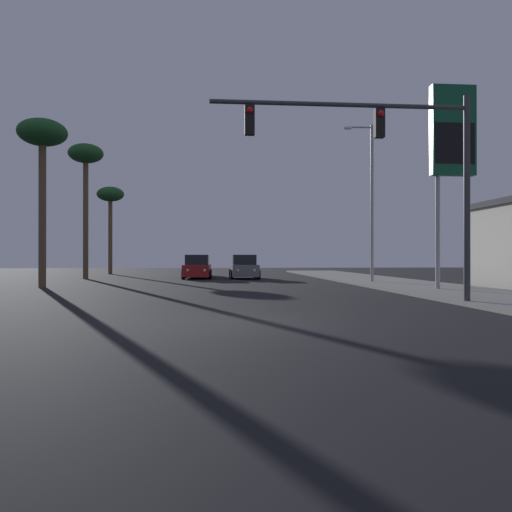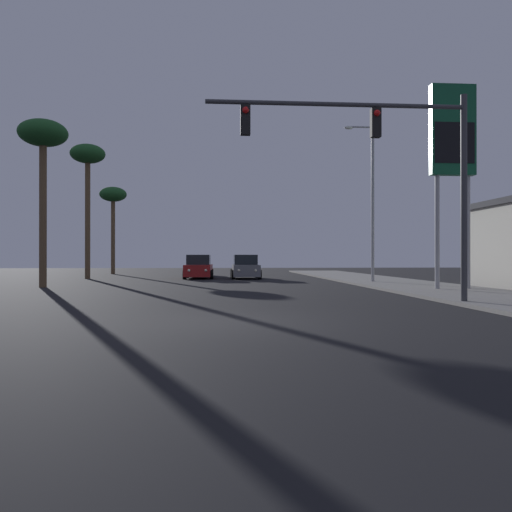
{
  "view_description": "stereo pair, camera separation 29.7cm",
  "coord_description": "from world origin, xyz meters",
  "px_view_note": "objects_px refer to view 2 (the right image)",
  "views": [
    {
      "loc": [
        -0.6,
        -11.56,
        1.49
      ],
      "look_at": [
        1.68,
        14.98,
        1.57
      ],
      "focal_mm": 35.0,
      "sensor_mm": 36.0,
      "label": 1
    },
    {
      "loc": [
        -0.3,
        -11.59,
        1.49
      ],
      "look_at": [
        1.68,
        14.98,
        1.57
      ],
      "focal_mm": 35.0,
      "sensor_mm": 36.0,
      "label": 2
    }
  ],
  "objects_px": {
    "street_lamp": "(370,194)",
    "traffic_light_mast": "(390,152)",
    "gas_station_sign": "(453,141)",
    "palm_tree_mid": "(88,162)",
    "palm_tree_near": "(43,142)",
    "car_white": "(199,267)",
    "car_grey": "(245,268)",
    "palm_tree_far": "(113,199)",
    "car_red": "(199,268)"
  },
  "relations": [
    {
      "from": "car_grey",
      "to": "palm_tree_near",
      "type": "bearing_deg",
      "value": 41.69
    },
    {
      "from": "palm_tree_mid",
      "to": "palm_tree_near",
      "type": "relative_size",
      "value": 1.12
    },
    {
      "from": "car_white",
      "to": "gas_station_sign",
      "type": "height_order",
      "value": "gas_station_sign"
    },
    {
      "from": "car_grey",
      "to": "street_lamp",
      "type": "distance_m",
      "value": 10.78
    },
    {
      "from": "palm_tree_near",
      "to": "car_red",
      "type": "bearing_deg",
      "value": 53.41
    },
    {
      "from": "car_red",
      "to": "street_lamp",
      "type": "distance_m",
      "value": 13.3
    },
    {
      "from": "car_red",
      "to": "traffic_light_mast",
      "type": "distance_m",
      "value": 21.79
    },
    {
      "from": "palm_tree_mid",
      "to": "palm_tree_near",
      "type": "height_order",
      "value": "palm_tree_mid"
    },
    {
      "from": "gas_station_sign",
      "to": "palm_tree_mid",
      "type": "bearing_deg",
      "value": 143.64
    },
    {
      "from": "gas_station_sign",
      "to": "palm_tree_far",
      "type": "bearing_deg",
      "value": 129.13
    },
    {
      "from": "gas_station_sign",
      "to": "palm_tree_mid",
      "type": "height_order",
      "value": "palm_tree_mid"
    },
    {
      "from": "car_white",
      "to": "gas_station_sign",
      "type": "bearing_deg",
      "value": 119.77
    },
    {
      "from": "gas_station_sign",
      "to": "palm_tree_mid",
      "type": "xyz_separation_m",
      "value": [
        -19.45,
        14.32,
        1.56
      ]
    },
    {
      "from": "street_lamp",
      "to": "palm_tree_far",
      "type": "bearing_deg",
      "value": 135.92
    },
    {
      "from": "palm_tree_mid",
      "to": "car_white",
      "type": "bearing_deg",
      "value": 32.71
    },
    {
      "from": "car_grey",
      "to": "palm_tree_mid",
      "type": "distance_m",
      "value": 13.3
    },
    {
      "from": "car_grey",
      "to": "palm_tree_far",
      "type": "height_order",
      "value": "palm_tree_far"
    },
    {
      "from": "street_lamp",
      "to": "palm_tree_mid",
      "type": "height_order",
      "value": "palm_tree_mid"
    },
    {
      "from": "car_white",
      "to": "traffic_light_mast",
      "type": "relative_size",
      "value": 0.53
    },
    {
      "from": "traffic_light_mast",
      "to": "street_lamp",
      "type": "bearing_deg",
      "value": 75.29
    },
    {
      "from": "car_white",
      "to": "traffic_light_mast",
      "type": "xyz_separation_m",
      "value": [
        6.92,
        -25.29,
        4.01
      ]
    },
    {
      "from": "street_lamp",
      "to": "palm_tree_mid",
      "type": "bearing_deg",
      "value": 156.94
    },
    {
      "from": "car_grey",
      "to": "palm_tree_near",
      "type": "xyz_separation_m",
      "value": [
        -10.64,
        -9.54,
        6.5
      ]
    },
    {
      "from": "car_white",
      "to": "palm_tree_far",
      "type": "xyz_separation_m",
      "value": [
        -7.87,
        5.16,
        6.02
      ]
    },
    {
      "from": "traffic_light_mast",
      "to": "gas_station_sign",
      "type": "height_order",
      "value": "gas_station_sign"
    },
    {
      "from": "gas_station_sign",
      "to": "palm_tree_near",
      "type": "relative_size",
      "value": 1.07
    },
    {
      "from": "car_white",
      "to": "street_lamp",
      "type": "distance_m",
      "value": 16.72
    },
    {
      "from": "street_lamp",
      "to": "traffic_light_mast",
      "type": "bearing_deg",
      "value": -104.71
    },
    {
      "from": "car_white",
      "to": "palm_tree_near",
      "type": "distance_m",
      "value": 17.7
    },
    {
      "from": "palm_tree_near",
      "to": "palm_tree_mid",
      "type": "bearing_deg",
      "value": 92.23
    },
    {
      "from": "palm_tree_far",
      "to": "gas_station_sign",
      "type": "bearing_deg",
      "value": -50.87
    },
    {
      "from": "palm_tree_mid",
      "to": "palm_tree_far",
      "type": "relative_size",
      "value": 1.2
    },
    {
      "from": "traffic_light_mast",
      "to": "gas_station_sign",
      "type": "bearing_deg",
      "value": 50.85
    },
    {
      "from": "traffic_light_mast",
      "to": "palm_tree_far",
      "type": "height_order",
      "value": "palm_tree_far"
    },
    {
      "from": "car_grey",
      "to": "palm_tree_mid",
      "type": "height_order",
      "value": "palm_tree_mid"
    },
    {
      "from": "car_white",
      "to": "car_red",
      "type": "relative_size",
      "value": 1.0
    },
    {
      "from": "traffic_light_mast",
      "to": "car_white",
      "type": "bearing_deg",
      "value": 105.31
    },
    {
      "from": "gas_station_sign",
      "to": "traffic_light_mast",
      "type": "bearing_deg",
      "value": -129.15
    },
    {
      "from": "traffic_light_mast",
      "to": "car_grey",
      "type": "bearing_deg",
      "value": 99.72
    },
    {
      "from": "traffic_light_mast",
      "to": "gas_station_sign",
      "type": "relative_size",
      "value": 0.91
    },
    {
      "from": "car_grey",
      "to": "palm_tree_near",
      "type": "relative_size",
      "value": 0.52
    },
    {
      "from": "car_grey",
      "to": "gas_station_sign",
      "type": "xyz_separation_m",
      "value": [
        8.42,
        -13.86,
        5.86
      ]
    },
    {
      "from": "palm_tree_far",
      "to": "car_white",
      "type": "bearing_deg",
      "value": -33.28
    },
    {
      "from": "car_grey",
      "to": "gas_station_sign",
      "type": "relative_size",
      "value": 0.48
    },
    {
      "from": "street_lamp",
      "to": "palm_tree_mid",
      "type": "distance_m",
      "value": 19.62
    },
    {
      "from": "car_red",
      "to": "palm_tree_mid",
      "type": "height_order",
      "value": "palm_tree_mid"
    },
    {
      "from": "traffic_light_mast",
      "to": "gas_station_sign",
      "type": "distance_m",
      "value": 8.12
    },
    {
      "from": "street_lamp",
      "to": "palm_tree_mid",
      "type": "xyz_separation_m",
      "value": [
        -17.83,
        7.59,
        3.06
      ]
    },
    {
      "from": "traffic_light_mast",
      "to": "palm_tree_far",
      "type": "bearing_deg",
      "value": 115.91
    },
    {
      "from": "gas_station_sign",
      "to": "palm_tree_mid",
      "type": "relative_size",
      "value": 0.96
    }
  ]
}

